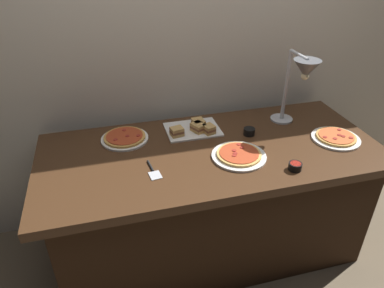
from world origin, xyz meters
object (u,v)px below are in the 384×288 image
Objects in this scene: sauce_cup_far at (295,166)px; sauce_cup_near at (249,131)px; serving_spatula at (153,171)px; sandwich_platter at (194,128)px; pizza_plate_front at (336,138)px; heat_lamp at (302,75)px; pizza_plate_raised_stand at (125,138)px; pizza_plate_center at (239,155)px.

sauce_cup_near is at bearing 102.20° from sauce_cup_far.
sauce_cup_near reaches higher than serving_spatula.
sandwich_platter is 0.65m from sauce_cup_far.
sauce_cup_near reaches higher than pizza_plate_front.
heat_lamp is 1.68× the size of pizza_plate_raised_stand.
pizza_plate_raised_stand is at bearing 149.08° from pizza_plate_center.
heat_lamp reaches higher than sauce_cup_far.
pizza_plate_raised_stand is at bearing 171.39° from heat_lamp.
pizza_plate_center is 4.38× the size of sauce_cup_near.
sauce_cup_near is at bearing 19.95° from serving_spatula.
sauce_cup_near is (-0.47, 0.18, 0.01)m from pizza_plate_front.
sauce_cup_far is (0.23, -0.18, 0.01)m from pizza_plate_center.
sandwich_platter is at bearing 47.85° from serving_spatula.
pizza_plate_center is 4.32× the size of sauce_cup_far.
pizza_plate_raised_stand reaches higher than serving_spatula.
sauce_cup_near is 0.40m from sauce_cup_far.
sauce_cup_near is (0.30, -0.12, 0.00)m from sandwich_platter.
pizza_plate_center is 1.70× the size of serving_spatula.
pizza_plate_center is 1.08× the size of pizza_plate_raised_stand.
heat_lamp is 2.66× the size of serving_spatula.
sauce_cup_far is (0.39, -0.51, -0.00)m from sandwich_platter.
pizza_plate_raised_stand is at bearing 165.20° from pizza_plate_front.
heat_lamp reaches higher than sauce_cup_near.
serving_spatula is (-0.62, -0.22, -0.02)m from sauce_cup_near.
sandwich_platter is at bearing 127.12° from sauce_cup_far.
pizza_plate_raised_stand is 4.01× the size of sauce_cup_far.
serving_spatula is at bearing -73.48° from pizza_plate_raised_stand.
pizza_plate_front is (0.19, -0.16, -0.34)m from heat_lamp.
sauce_cup_near reaches higher than pizza_plate_raised_stand.
sauce_cup_far is at bearing -150.92° from pizza_plate_front.
pizza_plate_center is 0.67m from pizza_plate_raised_stand.
heat_lamp is at bearing 139.27° from pizza_plate_front.
pizza_plate_front is 4.04× the size of sauce_cup_far.
sauce_cup_far is (-0.38, -0.21, 0.01)m from pizza_plate_front.
serving_spatula is (-0.89, -0.20, -0.35)m from heat_lamp.
pizza_plate_front is 0.94× the size of pizza_plate_center.
heat_lamp is 0.58m from pizza_plate_center.
pizza_plate_raised_stand is 0.37m from serving_spatula.
pizza_plate_front is at bearing -21.38° from sauce_cup_near.
heat_lamp reaches higher than pizza_plate_raised_stand.
heat_lamp reaches higher than pizza_plate_center.
sauce_cup_far is at bearing -13.66° from serving_spatula.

